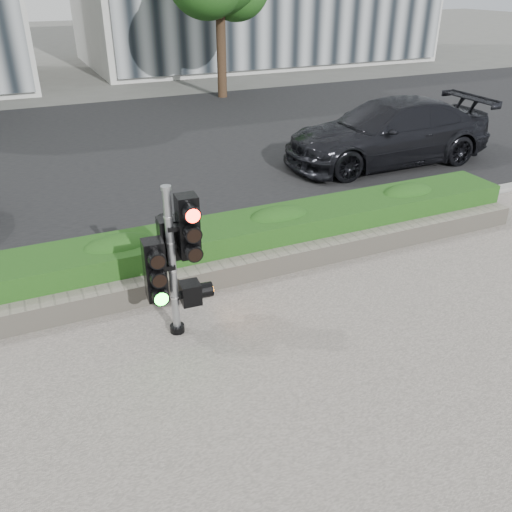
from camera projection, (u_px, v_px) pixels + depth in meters
name	position (u px, v px, depth m)	size (l,w,h in m)	color
ground	(262.00, 358.00, 6.84)	(120.00, 120.00, 0.00)	#51514C
road	(109.00, 150.00, 14.91)	(60.00, 13.00, 0.02)	black
curb	(185.00, 251.00, 9.36)	(60.00, 0.25, 0.12)	gray
stone_wall	(210.00, 276.00, 8.28)	(12.00, 0.32, 0.34)	gray
hedge	(196.00, 249.00, 8.73)	(12.00, 1.00, 0.68)	#3A7925
traffic_signal	(173.00, 255.00, 6.81)	(0.73, 0.54, 2.07)	black
car_dark	(388.00, 132.00, 13.56)	(2.18, 5.36, 1.55)	black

